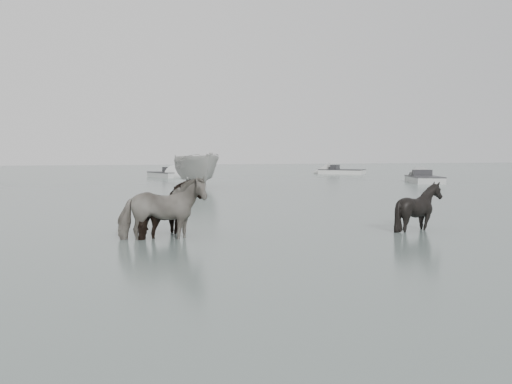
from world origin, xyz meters
TOP-DOWN VIEW (x-y plane):
  - ground at (0.00, 0.00)m, footprint 140.00×140.00m
  - pony_pinto at (-2.29, 1.45)m, footprint 1.97×0.98m
  - pony_dark at (-2.00, 2.04)m, footprint 1.71×1.87m
  - pony_black at (4.01, 1.50)m, footprint 1.66×1.58m
  - boat_small at (1.85, 21.00)m, footprint 2.31×5.16m
  - skiff_port at (15.67, 21.56)m, footprint 3.00×5.38m
  - skiff_mid at (1.79, 32.69)m, footprint 3.06×4.72m
  - skiff_star at (15.98, 34.90)m, footprint 4.83×4.27m

SIDE VIEW (x-z plane):
  - ground at x=0.00m, z-range 0.00..0.00m
  - skiff_port at x=15.67m, z-range 0.00..0.75m
  - skiff_mid at x=1.79m, z-range 0.00..0.75m
  - skiff_star at x=15.98m, z-range 0.00..0.75m
  - pony_black at x=4.01m, z-range 0.00..1.46m
  - pony_dark at x=-2.00m, z-range 0.00..1.58m
  - pony_pinto at x=-2.29m, z-range 0.00..1.62m
  - boat_small at x=1.85m, z-range 0.00..1.94m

